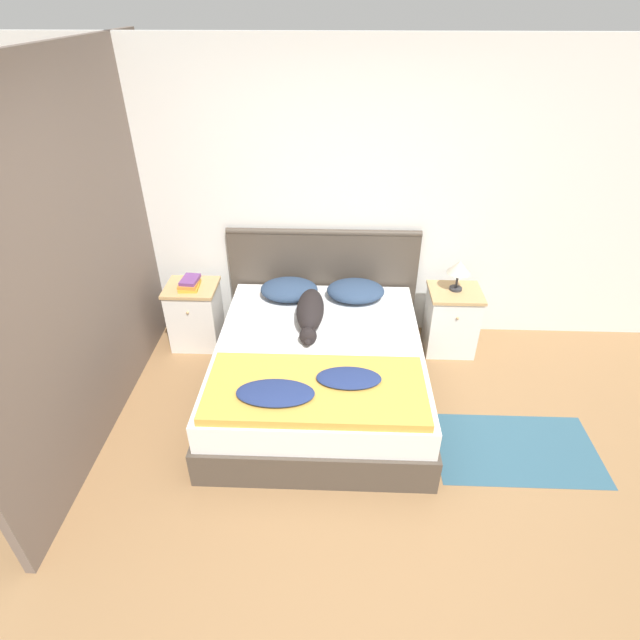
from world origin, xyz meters
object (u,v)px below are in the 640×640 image
pillow_right (356,291)px  nightstand_right (451,320)px  book_stack (189,283)px  pillow_left (289,289)px  nightstand_left (195,315)px  bed (319,371)px  dog (310,312)px  table_lamp (459,268)px

pillow_right → nightstand_right: bearing=-0.8°
book_stack → pillow_left: bearing=2.4°
pillow_left → book_stack: bearing=-177.6°
nightstand_left → pillow_left: (0.87, 0.01, 0.28)m
nightstand_left → pillow_right: (1.46, 0.01, 0.28)m
bed → pillow_right: (0.29, 0.71, 0.34)m
pillow_left → dog: dog is taller
nightstand_left → table_lamp: size_ratio=2.20×
bed → book_stack: 1.40m
bed → table_lamp: table_lamp is taller
pillow_right → pillow_left: bearing=180.0°
book_stack → table_lamp: size_ratio=0.80×
bed → pillow_left: bearing=112.5°
nightstand_left → bed: bearing=-30.8°
nightstand_right → pillow_right: 0.92m
bed → nightstand_left: 1.36m
nightstand_right → dog: (-1.25, -0.38, 0.30)m
dog → book_stack: size_ratio=3.54×
nightstand_right → table_lamp: (0.00, 0.03, 0.51)m
nightstand_right → dog: size_ratio=0.77×
nightstand_left → book_stack: bearing=-85.4°
dog → bed: bearing=-75.0°
table_lamp → pillow_right: bearing=-178.9°
table_lamp → dog: bearing=-161.8°
pillow_left → table_lamp: size_ratio=1.83×
bed → pillow_left: size_ratio=3.75×
book_stack → table_lamp: 2.33m
nightstand_left → pillow_right: bearing=0.5°
nightstand_left → book_stack: size_ratio=2.74×
pillow_left → dog: (0.21, -0.39, 0.02)m
nightstand_right → pillow_right: bearing=179.2°
nightstand_left → nightstand_right: (2.33, 0.00, 0.00)m
pillow_left → pillow_right: bearing=0.0°
nightstand_left → dog: size_ratio=0.77×
nightstand_left → dog: 1.19m
dog → nightstand_right: bearing=17.0°
nightstand_right → book_stack: bearing=-179.4°
bed → nightstand_left: nightstand_left is taller
pillow_right → table_lamp: (0.87, 0.02, 0.23)m
pillow_left → nightstand_left: bearing=-179.2°
pillow_right → table_lamp: table_lamp is taller
dog → book_stack: dog is taller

